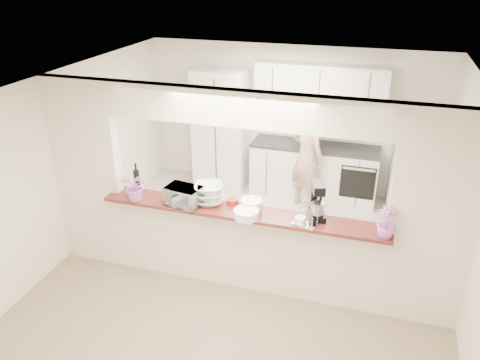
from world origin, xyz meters
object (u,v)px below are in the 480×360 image
at_px(refrigerator, 416,163).
at_px(stand_mixer, 317,202).
at_px(toaster_oven, 183,196).
at_px(person, 307,158).

bearing_deg(refrigerator, stand_mixer, -114.97).
distance_m(refrigerator, stand_mixer, 2.89).
height_order(toaster_oven, stand_mixer, stand_mixer).
xyz_separation_m(stand_mixer, person, (-0.47, 2.24, -0.41)).
bearing_deg(toaster_oven, person, 74.77).
relative_size(refrigerator, toaster_oven, 4.11).
bearing_deg(toaster_oven, refrigerator, 54.00).
bearing_deg(person, refrigerator, -133.66).
distance_m(toaster_oven, stand_mixer, 1.56).
distance_m(stand_mixer, person, 2.32).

